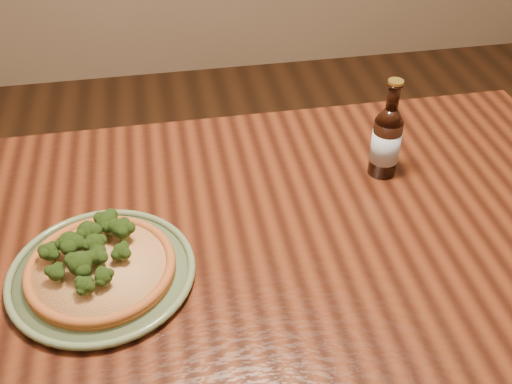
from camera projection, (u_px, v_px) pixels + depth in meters
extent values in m
cube|color=#4C2110|center=(233.00, 250.00, 1.15)|extent=(1.60, 0.90, 0.04)
cylinder|color=#4C2110|center=(459.00, 220.00, 1.78)|extent=(0.07, 0.07, 0.71)
cylinder|color=#5E7450|center=(102.00, 275.00, 1.07)|extent=(0.31, 0.31, 0.01)
torus|color=#5E7450|center=(102.00, 272.00, 1.06)|extent=(0.33, 0.33, 0.01)
torus|color=#5E7450|center=(102.00, 272.00, 1.07)|extent=(0.27, 0.27, 0.01)
cylinder|color=#AA5D26|center=(101.00, 270.00, 1.06)|extent=(0.26, 0.26, 0.01)
torus|color=#AA5D26|center=(100.00, 267.00, 1.06)|extent=(0.27, 0.27, 0.02)
cylinder|color=#CEBE7E|center=(100.00, 267.00, 1.06)|extent=(0.23, 0.23, 0.01)
sphere|color=#2E4E18|center=(98.00, 256.00, 1.04)|extent=(0.04, 0.04, 0.03)
sphere|color=#2E4E18|center=(88.00, 232.00, 1.08)|extent=(0.04, 0.04, 0.04)
sphere|color=#2E4E18|center=(121.00, 251.00, 1.05)|extent=(0.04, 0.04, 0.03)
sphere|color=#2E4E18|center=(80.00, 263.00, 1.02)|extent=(0.05, 0.05, 0.04)
sphere|color=#2E4E18|center=(107.00, 222.00, 1.10)|extent=(0.05, 0.05, 0.04)
sphere|color=#2E4E18|center=(103.00, 276.00, 1.00)|extent=(0.03, 0.03, 0.03)
sphere|color=#2E4E18|center=(56.00, 272.00, 1.01)|extent=(0.03, 0.03, 0.03)
sphere|color=#2E4E18|center=(84.00, 285.00, 0.99)|extent=(0.04, 0.04, 0.03)
sphere|color=#2E4E18|center=(95.00, 244.00, 1.06)|extent=(0.05, 0.05, 0.04)
sphere|color=#2E4E18|center=(70.00, 243.00, 1.05)|extent=(0.04, 0.04, 0.04)
sphere|color=#2E4E18|center=(122.00, 228.00, 1.09)|extent=(0.04, 0.04, 0.04)
sphere|color=#2E4E18|center=(50.00, 252.00, 1.05)|extent=(0.05, 0.05, 0.03)
cylinder|color=black|center=(385.00, 147.00, 1.27)|extent=(0.06, 0.06, 0.13)
cone|color=black|center=(390.00, 115.00, 1.22)|extent=(0.06, 0.06, 0.03)
cylinder|color=black|center=(394.00, 96.00, 1.19)|extent=(0.03, 0.03, 0.06)
torus|color=black|center=(395.00, 85.00, 1.18)|extent=(0.03, 0.03, 0.00)
cylinder|color=#A58C33|center=(396.00, 82.00, 1.17)|extent=(0.03, 0.03, 0.01)
cylinder|color=silver|center=(385.00, 146.00, 1.27)|extent=(0.06, 0.06, 0.07)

